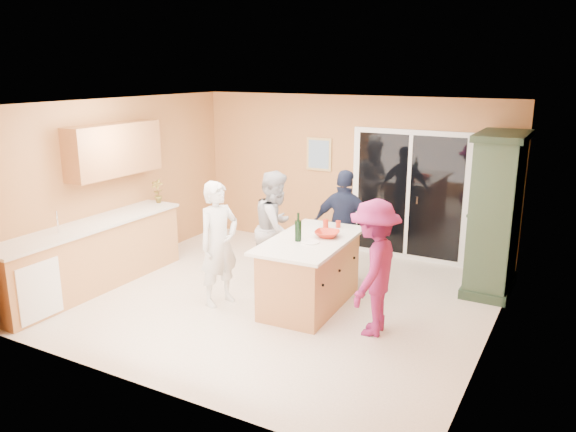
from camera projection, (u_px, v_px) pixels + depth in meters
The scene contains 22 objects.
floor at pixel (275, 298), 7.61m from camera, with size 5.50×5.50×0.00m, color silver.
ceiling at pixel (274, 103), 6.95m from camera, with size 5.50×5.00×0.10m, color white.
wall_back at pixel (349, 174), 9.40m from camera, with size 5.50×0.10×2.60m, color tan.
wall_front at pixel (138, 262), 5.16m from camera, with size 5.50×0.10×2.60m, color tan.
wall_left at pixel (118, 185), 8.56m from camera, with size 0.10×5.00×2.60m, color tan.
wall_right at pixel (496, 234), 6.00m from camera, with size 0.10×5.00×2.60m, color tan.
left_cabinet_run at pixel (83, 260), 7.74m from camera, with size 0.65×3.05×1.24m.
upper_cabinets at pixel (114, 150), 8.16m from camera, with size 0.35×1.60×0.75m, color #BE814A.
sliding_door at pixel (409, 196), 8.95m from camera, with size 1.90×0.07×2.10m.
framed_picture at pixel (319, 154), 9.56m from camera, with size 0.46×0.04×0.56m.
kitchen_island at pixel (310, 274), 7.29m from camera, with size 1.02×1.78×0.91m.
green_hutch at pixel (496, 216), 7.66m from camera, with size 0.63×1.20×2.20m.
woman_white at pixel (219, 244), 7.26m from camera, with size 0.60×0.39×1.64m, color silver.
woman_grey at pixel (276, 229), 7.93m from camera, with size 0.80×0.63×1.65m, color #ADACAF.
woman_navy at pixel (345, 227), 8.02m from camera, with size 0.97×0.40×1.65m, color #1A1E39.
woman_magenta at pixel (374, 268), 6.44m from camera, with size 1.04×0.60×1.60m, color #8A1E4C.
serving_bowl at pixel (327, 234), 7.23m from camera, with size 0.32×0.32×0.08m, color #AA2412.
tulip_vase at pixel (158, 191), 8.91m from camera, with size 0.20×0.14×0.38m, color #AA3011.
tumbler_near at pixel (326, 224), 7.65m from camera, with size 0.08×0.08×0.11m, color #AA2412.
tumbler_far at pixel (338, 224), 7.65m from camera, with size 0.07×0.07×0.10m, color #AA2412.
wine_bottle at pixel (298, 230), 7.04m from camera, with size 0.08×0.08×0.37m.
white_plate at pixel (310, 242), 7.00m from camera, with size 0.24×0.24×0.02m, color white.
Camera 1 is at (3.56, -6.12, 3.03)m, focal length 35.00 mm.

